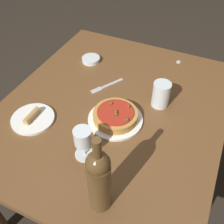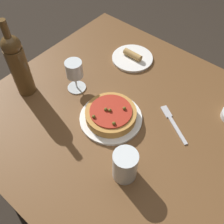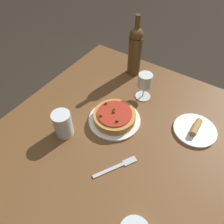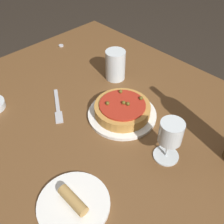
{
  "view_description": "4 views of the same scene",
  "coord_description": "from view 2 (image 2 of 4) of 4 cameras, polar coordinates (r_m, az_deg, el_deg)",
  "views": [
    {
      "loc": [
        -0.82,
        -0.37,
        1.56
      ],
      "look_at": [
        -0.14,
        -0.06,
        0.82
      ],
      "focal_mm": 42.0,
      "sensor_mm": 36.0,
      "label": 1
    },
    {
      "loc": [
        0.32,
        -0.51,
        1.54
      ],
      "look_at": [
        -0.05,
        -0.07,
        0.8
      ],
      "focal_mm": 42.0,
      "sensor_mm": 36.0,
      "label": 2
    },
    {
      "loc": [
        0.48,
        0.31,
        1.5
      ],
      "look_at": [
        -0.08,
        -0.06,
        0.76
      ],
      "focal_mm": 35.0,
      "sensor_mm": 36.0,
      "label": 3
    },
    {
      "loc": [
        -0.54,
        0.45,
        1.36
      ],
      "look_at": [
        -0.07,
        -0.0,
        0.75
      ],
      "focal_mm": 42.0,
      "sensor_mm": 36.0,
      "label": 4
    }
  ],
  "objects": [
    {
      "name": "dining_table",
      "position": [
        1.09,
        4.56,
        -4.78
      ],
      "size": [
        1.19,
        1.02,
        0.71
      ],
      "color": "brown",
      "rests_on": "ground_plane"
    },
    {
      "name": "ground_plane",
      "position": [
        1.65,
        3.14,
        -16.75
      ],
      "size": [
        14.0,
        14.0,
        0.0
      ],
      "primitive_type": "plane",
      "color": "#2D261E"
    },
    {
      "name": "side_plate",
      "position": [
        1.27,
        4.46,
        11.71
      ],
      "size": [
        0.19,
        0.19,
        0.04
      ],
      "color": "white",
      "rests_on": "dining_table"
    },
    {
      "name": "fork",
      "position": [
        1.05,
        13.02,
        -2.07
      ],
      "size": [
        0.17,
        0.12,
        0.0
      ],
      "rotation": [
        0.0,
        0.0,
        2.6
      ],
      "color": "#B7B7BC",
      "rests_on": "dining_table"
    },
    {
      "name": "wine_glass",
      "position": [
        1.08,
        -8.21,
        8.83
      ],
      "size": [
        0.08,
        0.08,
        0.14
      ],
      "color": "silver",
      "rests_on": "dining_table"
    },
    {
      "name": "pizza",
      "position": [
        1.01,
        -0.26,
        -0.43
      ],
      "size": [
        0.2,
        0.2,
        0.05
      ],
      "color": "#BC843D",
      "rests_on": "dinner_plate"
    },
    {
      "name": "dinner_plate",
      "position": [
        1.03,
        -0.25,
        -1.34
      ],
      "size": [
        0.25,
        0.25,
        0.01
      ],
      "color": "white",
      "rests_on": "dining_table"
    },
    {
      "name": "wine_bottle",
      "position": [
        1.09,
        -19.78,
        9.74
      ],
      "size": [
        0.07,
        0.07,
        0.34
      ],
      "color": "brown",
      "rests_on": "dining_table"
    },
    {
      "name": "water_cup",
      "position": [
        0.86,
        2.84,
        -11.54
      ],
      "size": [
        0.08,
        0.08,
        0.12
      ],
      "color": "silver",
      "rests_on": "dining_table"
    }
  ]
}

